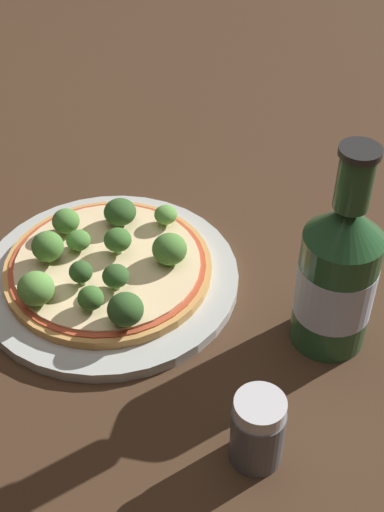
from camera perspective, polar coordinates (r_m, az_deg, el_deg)
The scene contains 17 objects.
ground_plane at distance 0.75m, azimuth -5.03°, elevation -1.52°, with size 3.00×3.00×0.00m, color #3D2819.
plate at distance 0.74m, azimuth -6.58°, elevation -1.73°, with size 0.27×0.27×0.01m.
pizza at distance 0.73m, azimuth -6.73°, elevation -0.85°, with size 0.21×0.21×0.01m.
broccoli_floret_0 at distance 0.66m, azimuth -5.35°, elevation -4.29°, with size 0.03×0.03×0.03m.
broccoli_floret_1 at distance 0.76m, azimuth -2.12°, elevation 3.32°, with size 0.02×0.02×0.02m.
broccoli_floret_2 at distance 0.76m, azimuth -10.07°, elevation 2.76°, with size 0.03×0.03×0.03m.
broccoli_floret_3 at distance 0.73m, azimuth -11.48°, elevation 0.75°, with size 0.03×0.03×0.03m.
broccoli_floret_4 at distance 0.74m, azimuth -9.08°, elevation 1.24°, with size 0.03×0.03×0.02m.
broccoli_floret_5 at distance 0.76m, azimuth -5.78°, elevation 3.52°, with size 0.03×0.03×0.03m.
broccoli_floret_6 at distance 0.71m, azimuth -1.81°, elevation 0.55°, with size 0.04×0.04×0.03m.
broccoli_floret_7 at distance 0.69m, azimuth -6.12°, elevation -1.62°, with size 0.03×0.03×0.03m.
broccoli_floret_8 at distance 0.69m, azimuth -12.38°, elevation -2.56°, with size 0.04×0.04×0.03m.
broccoli_floret_9 at distance 0.73m, azimuth -5.96°, elevation 1.28°, with size 0.03×0.03×0.03m.
broccoli_floret_10 at distance 0.70m, azimuth -8.88°, elevation -1.28°, with size 0.02×0.02×0.03m.
broccoli_floret_11 at distance 0.67m, azimuth -8.11°, elevation -3.36°, with size 0.02×0.02×0.03m.
beer_bottle at distance 0.64m, azimuth 11.55°, elevation -1.49°, with size 0.07×0.07×0.21m.
pepper_shaker at distance 0.58m, azimuth 5.28°, elevation -13.71°, with size 0.04×0.04×0.07m.
Camera 1 is at (0.08, -0.54, 0.51)m, focal length 50.00 mm.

